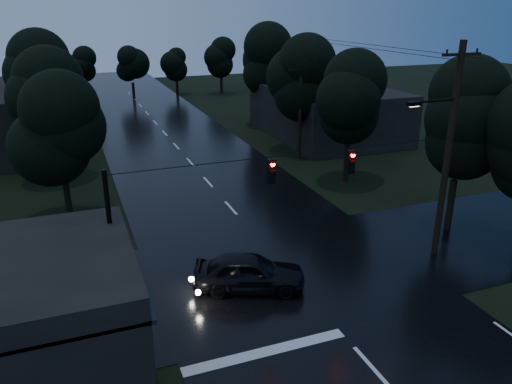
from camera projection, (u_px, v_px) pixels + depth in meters
main_road at (190, 162)px, 38.50m from camera, size 12.00×120.00×0.02m
cross_street at (286, 270)px, 22.75m from camera, size 60.00×9.00×0.02m
building_far_right at (327, 112)px, 45.92m from camera, size 10.00×14.00×4.40m
utility_pole_main at (447, 149)px, 22.52m from camera, size 3.50×0.30×10.00m
utility_pole_far at (300, 110)px, 38.17m from camera, size 2.00×0.30×7.50m
anchor_pole_left at (112, 247)px, 18.31m from camera, size 0.18×0.18×6.00m
span_signals at (311, 166)px, 20.22m from camera, size 15.00×0.37×1.12m
tree_corner_near at (463, 120)px, 24.88m from camera, size 4.48×4.48×9.44m
tree_left_a at (58, 127)px, 26.65m from camera, size 3.92×3.92×8.26m
tree_left_b at (46, 97)px, 33.31m from camera, size 4.20×4.20×8.85m
tree_left_c at (39, 74)px, 41.73m from camera, size 4.48×4.48×9.44m
tree_right_a at (351, 99)px, 32.55m from camera, size 4.20×4.20×8.85m
tree_right_b at (305, 78)px, 39.62m from camera, size 4.48×4.48×9.44m
tree_right_c at (265, 60)px, 48.44m from camera, size 4.76×4.76×10.03m
car at (249, 272)px, 21.01m from camera, size 5.04×3.47×1.59m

